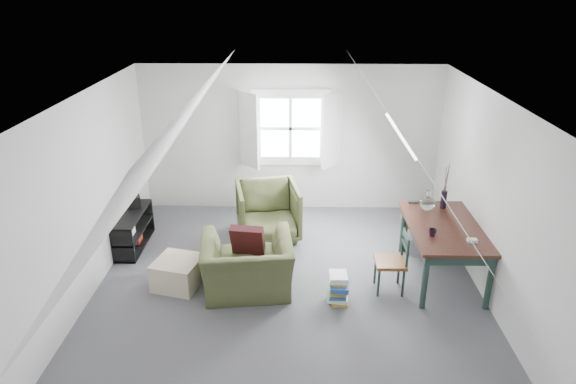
{
  "coord_description": "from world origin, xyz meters",
  "views": [
    {
      "loc": [
        0.12,
        -5.57,
        3.77
      ],
      "look_at": [
        -0.0,
        0.6,
        1.18
      ],
      "focal_mm": 32.0,
      "sensor_mm": 36.0,
      "label": 1
    }
  ],
  "objects_px": {
    "dining_table": "(445,232)",
    "ottoman": "(178,273)",
    "media_shelf": "(132,232)",
    "dining_chair_near": "(393,261)",
    "armchair_far": "(268,236)",
    "dining_chair_far": "(416,222)",
    "armchair_near": "(248,290)",
    "magazine_stack": "(339,288)"
  },
  "relations": [
    {
      "from": "armchair_far",
      "to": "media_shelf",
      "type": "bearing_deg",
      "value": -179.92
    },
    {
      "from": "armchair_far",
      "to": "ottoman",
      "type": "relative_size",
      "value": 1.69
    },
    {
      "from": "armchair_near",
      "to": "magazine_stack",
      "type": "bearing_deg",
      "value": 162.27
    },
    {
      "from": "ottoman",
      "to": "dining_chair_near",
      "type": "bearing_deg",
      "value": -1.12
    },
    {
      "from": "ottoman",
      "to": "magazine_stack",
      "type": "distance_m",
      "value": 2.11
    },
    {
      "from": "media_shelf",
      "to": "magazine_stack",
      "type": "relative_size",
      "value": 2.79
    },
    {
      "from": "dining_chair_far",
      "to": "dining_chair_near",
      "type": "relative_size",
      "value": 1.0
    },
    {
      "from": "ottoman",
      "to": "dining_chair_near",
      "type": "xyz_separation_m",
      "value": [
        2.79,
        -0.05,
        0.24
      ]
    },
    {
      "from": "dining_chair_near",
      "to": "magazine_stack",
      "type": "bearing_deg",
      "value": -47.29
    },
    {
      "from": "armchair_far",
      "to": "dining_chair_far",
      "type": "xyz_separation_m",
      "value": [
        2.21,
        -0.32,
        0.42
      ]
    },
    {
      "from": "ottoman",
      "to": "dining_table",
      "type": "bearing_deg",
      "value": 4.19
    },
    {
      "from": "dining_chair_near",
      "to": "media_shelf",
      "type": "bearing_deg",
      "value": -85.34
    },
    {
      "from": "dining_chair_near",
      "to": "magazine_stack",
      "type": "height_order",
      "value": "dining_chair_near"
    },
    {
      "from": "armchair_near",
      "to": "ottoman",
      "type": "xyz_separation_m",
      "value": [
        -0.93,
        0.11,
        0.19
      ]
    },
    {
      "from": "dining_table",
      "to": "dining_chair_near",
      "type": "height_order",
      "value": "dining_chair_near"
    },
    {
      "from": "dining_chair_far",
      "to": "magazine_stack",
      "type": "height_order",
      "value": "dining_chair_far"
    },
    {
      "from": "dining_chair_near",
      "to": "media_shelf",
      "type": "height_order",
      "value": "dining_chair_near"
    },
    {
      "from": "ottoman",
      "to": "dining_table",
      "type": "xyz_separation_m",
      "value": [
        3.5,
        0.26,
        0.5
      ]
    },
    {
      "from": "dining_chair_far",
      "to": "ottoman",
      "type": "bearing_deg",
      "value": 36.73
    },
    {
      "from": "dining_table",
      "to": "ottoman",
      "type": "bearing_deg",
      "value": -179.79
    },
    {
      "from": "armchair_far",
      "to": "media_shelf",
      "type": "relative_size",
      "value": 0.89
    },
    {
      "from": "dining_table",
      "to": "magazine_stack",
      "type": "relative_size",
      "value": 4.12
    },
    {
      "from": "dining_table",
      "to": "dining_chair_far",
      "type": "bearing_deg",
      "value": 98.04
    },
    {
      "from": "armchair_near",
      "to": "dining_chair_near",
      "type": "xyz_separation_m",
      "value": [
        1.86,
        0.06,
        0.43
      ]
    },
    {
      "from": "ottoman",
      "to": "dining_chair_far",
      "type": "height_order",
      "value": "dining_chair_far"
    },
    {
      "from": "ottoman",
      "to": "magazine_stack",
      "type": "height_order",
      "value": "magazine_stack"
    },
    {
      "from": "dining_chair_far",
      "to": "magazine_stack",
      "type": "xyz_separation_m",
      "value": [
        -1.24,
        -1.43,
        -0.23
      ]
    },
    {
      "from": "dining_chair_far",
      "to": "dining_chair_near",
      "type": "distance_m",
      "value": 1.27
    },
    {
      "from": "dining_chair_near",
      "to": "ottoman",
      "type": "bearing_deg",
      "value": -70.23
    },
    {
      "from": "armchair_near",
      "to": "media_shelf",
      "type": "relative_size",
      "value": 1.06
    },
    {
      "from": "armchair_near",
      "to": "media_shelf",
      "type": "bearing_deg",
      "value": -38.27
    },
    {
      "from": "ottoman",
      "to": "media_shelf",
      "type": "height_order",
      "value": "media_shelf"
    },
    {
      "from": "dining_chair_near",
      "to": "dining_table",
      "type": "bearing_deg",
      "value": 134.44
    },
    {
      "from": "armchair_far",
      "to": "dining_chair_near",
      "type": "bearing_deg",
      "value": -52.22
    },
    {
      "from": "armchair_far",
      "to": "dining_chair_far",
      "type": "bearing_deg",
      "value": -19.22
    },
    {
      "from": "dining_table",
      "to": "dining_chair_near",
      "type": "relative_size",
      "value": 1.93
    },
    {
      "from": "media_shelf",
      "to": "dining_chair_far",
      "type": "bearing_deg",
      "value": -3.68
    },
    {
      "from": "magazine_stack",
      "to": "dining_table",
      "type": "bearing_deg",
      "value": 22.69
    },
    {
      "from": "dining_chair_far",
      "to": "media_shelf",
      "type": "relative_size",
      "value": 0.76
    },
    {
      "from": "armchair_far",
      "to": "magazine_stack",
      "type": "relative_size",
      "value": 2.47
    },
    {
      "from": "dining_table",
      "to": "magazine_stack",
      "type": "xyz_separation_m",
      "value": [
        -1.42,
        -0.59,
        -0.49
      ]
    },
    {
      "from": "ottoman",
      "to": "media_shelf",
      "type": "xyz_separation_m",
      "value": [
        -0.92,
        1.02,
        0.06
      ]
    }
  ]
}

